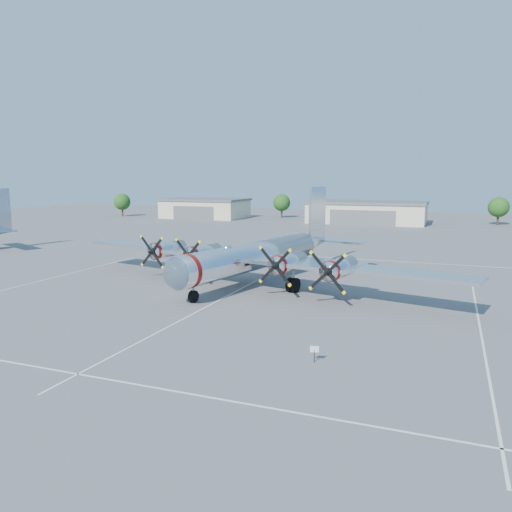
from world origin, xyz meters
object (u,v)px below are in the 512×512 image
(hangar_west, at_px, (205,208))
(hangar_center, at_px, (367,212))
(info_placard, at_px, (314,351))
(tree_east, at_px, (499,207))
(main_bomber_b29, at_px, (259,282))
(tree_far_west, at_px, (122,202))
(tree_west, at_px, (282,203))

(hangar_west, xyz_separation_m, hangar_center, (45.00, -0.00, -0.00))
(hangar_center, bearing_deg, info_placard, -82.86)
(tree_east, bearing_deg, main_bomber_b29, -109.63)
(tree_east, height_order, main_bomber_b29, tree_east)
(tree_far_west, bearing_deg, tree_east, 5.71)
(tree_east, distance_m, main_bomber_b29, 87.62)
(tree_far_west, xyz_separation_m, info_placard, (82.18, -93.21, -3.50))
(tree_far_west, distance_m, tree_east, 100.50)
(hangar_center, bearing_deg, tree_far_west, -176.76)
(hangar_west, relative_size, tree_east, 3.40)
(hangar_center, height_order, main_bomber_b29, hangar_center)
(hangar_center, distance_m, tree_west, 26.30)
(info_placard, bearing_deg, hangar_west, 105.80)
(info_placard, bearing_deg, tree_west, 94.79)
(hangar_center, height_order, tree_west, tree_west)
(tree_far_west, height_order, tree_west, same)
(hangar_center, xyz_separation_m, info_placard, (12.18, -97.17, -1.99))
(tree_far_west, bearing_deg, hangar_center, 3.24)
(hangar_center, relative_size, main_bomber_b29, 0.63)
(tree_far_west, relative_size, tree_east, 1.00)
(tree_west, distance_m, info_placard, 111.64)
(tree_east, distance_m, info_placard, 104.79)
(tree_east, xyz_separation_m, main_bomber_b29, (-29.39, -82.44, -4.22))
(hangar_west, bearing_deg, tree_east, 4.60)
(tree_far_west, relative_size, info_placard, 6.47)
(hangar_center, relative_size, tree_far_west, 4.31)
(hangar_center, xyz_separation_m, main_bomber_b29, (0.61, -76.40, -2.71))
(tree_far_west, xyz_separation_m, main_bomber_b29, (70.61, -72.44, -4.22))
(tree_west, bearing_deg, info_placard, -70.54)
(tree_far_west, xyz_separation_m, tree_west, (45.00, 12.00, 0.00))
(main_bomber_b29, bearing_deg, tree_east, 83.38)
(tree_east, relative_size, main_bomber_b29, 0.15)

